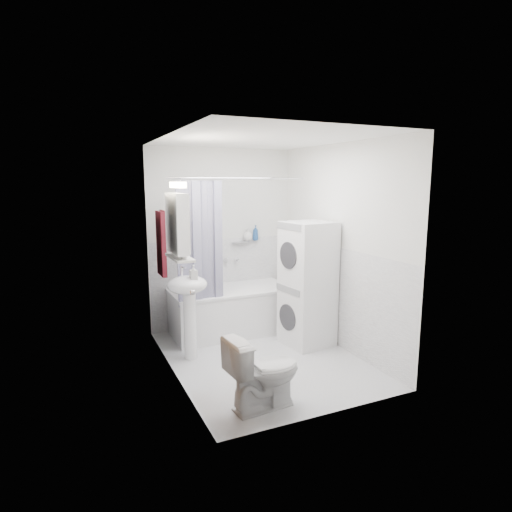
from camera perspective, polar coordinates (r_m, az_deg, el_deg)
name	(u,v)px	position (r m, az deg, el deg)	size (l,w,h in m)	color
floor	(263,358)	(4.96, 0.91, -13.41)	(2.60, 2.60, 0.00)	silver
room_walls	(263,227)	(4.58, 0.96, 3.94)	(2.60, 2.60, 2.60)	silver
wainscot	(252,300)	(5.01, -0.51, -5.89)	(1.98, 2.58, 2.58)	white
door	(192,292)	(3.83, -8.47, -4.77)	(0.05, 2.00, 2.00)	brown
bathtub	(231,308)	(5.64, -3.29, -7.00)	(1.55, 0.73, 0.59)	white
tub_spout	(236,259)	(5.87, -2.69, -0.44)	(0.04, 0.04, 0.12)	silver
curtain_rod	(239,178)	(5.11, -2.22, 10.30)	(0.02, 0.02, 1.73)	silver
shower_curtain	(201,244)	(5.00, -7.38, 1.61)	(0.55, 0.02, 1.45)	#171447
sink	(188,298)	(4.77, -9.03, -5.52)	(0.44, 0.37, 1.04)	white
medicine_cabinet	(177,222)	(4.36, -10.45, 4.51)	(0.13, 0.50, 0.71)	white
shelf	(180,258)	(4.41, -10.11, -0.20)	(0.18, 0.54, 0.03)	silver
shower_caddy	(239,242)	(5.84, -2.22, 1.88)	(0.22, 0.06, 0.02)	silver
towel	(161,242)	(5.02, -12.52, 1.83)	(0.07, 0.31, 0.76)	#4D1310
washer_dryer	(307,284)	(5.18, 6.87, -3.72)	(0.60, 0.59, 1.50)	white
toilet	(264,372)	(3.85, 1.02, -15.19)	(0.37, 0.67, 0.66)	white
soap_pump	(194,277)	(4.65, -8.33, -2.79)	(0.08, 0.17, 0.08)	gray
shelf_bottle	(184,255)	(4.26, -9.63, 0.11)	(0.07, 0.18, 0.07)	gray
shelf_cup	(177,250)	(4.52, -10.52, 0.83)	(0.10, 0.09, 0.10)	gray
shampoo_a	(248,236)	(5.88, -1.13, 2.68)	(0.13, 0.17, 0.13)	gray
shampoo_b	(256,237)	(5.93, -0.07, 2.50)	(0.08, 0.21, 0.08)	#224B88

